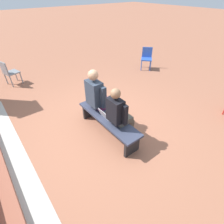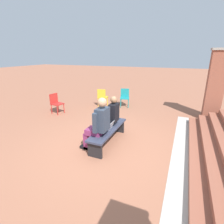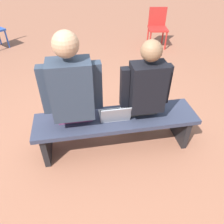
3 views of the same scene
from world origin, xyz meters
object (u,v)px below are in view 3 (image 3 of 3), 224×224
Objects in this scene: person_adult at (73,95)px; person_student at (143,92)px; laptop at (115,115)px; bench at (116,124)px; plastic_chair_near_bench_right at (157,25)px.

person_student is at bearing 179.45° from person_adult.
person_student reaches higher than laptop.
person_student is 0.91× the size of person_adult.
person_student is at bearing -166.64° from laptop.
bench is 0.60m from person_adult.
laptop is at bearing 63.17° from plastic_chair_near_bench_right.
person_adult is 0.50m from laptop.
bench is 1.26× the size of person_adult.
person_adult is 3.65m from plastic_chair_near_bench_right.
person_student is 1.56× the size of plastic_chair_near_bench_right.
person_adult is at bearing -0.55° from person_student.
bench is 1.38× the size of person_student.
laptop is (-0.42, 0.08, -0.25)m from person_adult.
person_adult is 1.70× the size of plastic_chair_near_bench_right.
person_student is at bearing -167.85° from bench.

